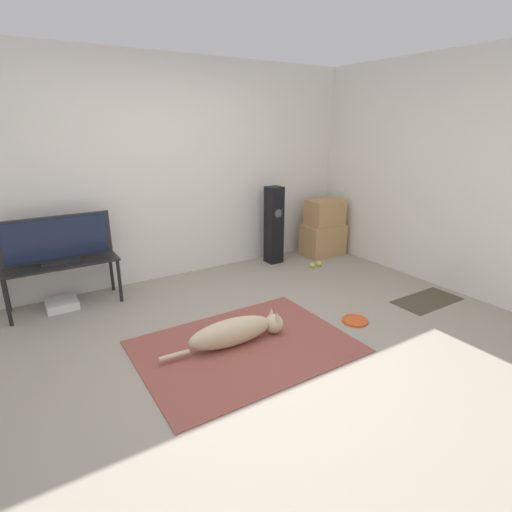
% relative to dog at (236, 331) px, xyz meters
% --- Properties ---
extents(ground_plane, '(12.00, 12.00, 0.00)m').
position_rel_dog_xyz_m(ground_plane, '(0.09, -0.20, -0.13)').
color(ground_plane, '#9E9384').
extents(wall_back, '(8.00, 0.06, 2.55)m').
position_rel_dog_xyz_m(wall_back, '(0.09, 1.90, 1.15)').
color(wall_back, silver).
rests_on(wall_back, ground_plane).
extents(wall_right, '(0.06, 8.00, 2.55)m').
position_rel_dog_xyz_m(wall_right, '(2.69, -0.20, 1.15)').
color(wall_right, silver).
rests_on(wall_right, ground_plane).
extents(area_rug, '(1.76, 1.29, 0.01)m').
position_rel_dog_xyz_m(area_rug, '(0.04, -0.08, -0.12)').
color(area_rug, '#934C42').
rests_on(area_rug, ground_plane).
extents(dog, '(1.14, 0.24, 0.24)m').
position_rel_dog_xyz_m(dog, '(0.00, 0.00, 0.00)').
color(dog, beige).
rests_on(dog, area_rug).
extents(frisbee, '(0.25, 0.25, 0.03)m').
position_rel_dog_xyz_m(frisbee, '(1.17, -0.25, -0.11)').
color(frisbee, '#DB511E').
rests_on(frisbee, ground_plane).
extents(cardboard_box_lower, '(0.59, 0.39, 0.44)m').
position_rel_dog_xyz_m(cardboard_box_lower, '(2.29, 1.52, 0.09)').
color(cardboard_box_lower, tan).
rests_on(cardboard_box_lower, ground_plane).
extents(cardboard_box_upper, '(0.51, 0.34, 0.36)m').
position_rel_dog_xyz_m(cardboard_box_upper, '(2.30, 1.51, 0.49)').
color(cardboard_box_upper, tan).
rests_on(cardboard_box_upper, cardboard_box_lower).
extents(floor_speaker, '(0.20, 0.20, 1.03)m').
position_rel_dog_xyz_m(floor_speaker, '(1.50, 1.62, 0.39)').
color(floor_speaker, black).
rests_on(floor_speaker, ground_plane).
extents(tv_stand, '(1.08, 0.42, 0.48)m').
position_rel_dog_xyz_m(tv_stand, '(-1.12, 1.61, 0.30)').
color(tv_stand, black).
rests_on(tv_stand, ground_plane).
extents(tv, '(1.03, 0.20, 0.47)m').
position_rel_dog_xyz_m(tv, '(-1.12, 1.61, 0.59)').
color(tv, '#232326').
rests_on(tv, tv_stand).
extents(tennis_ball_by_boxes, '(0.07, 0.07, 0.07)m').
position_rel_dog_xyz_m(tennis_ball_by_boxes, '(1.92, 1.15, -0.09)').
color(tennis_ball_by_boxes, '#C6E033').
rests_on(tennis_ball_by_boxes, ground_plane).
extents(tennis_ball_near_speaker, '(0.07, 0.07, 0.07)m').
position_rel_dog_xyz_m(tennis_ball_near_speaker, '(1.80, 1.14, -0.09)').
color(tennis_ball_near_speaker, '#C6E033').
rests_on(tennis_ball_near_speaker, ground_plane).
extents(game_console, '(0.30, 0.30, 0.08)m').
position_rel_dog_xyz_m(game_console, '(-1.17, 1.59, -0.09)').
color(game_console, white).
rests_on(game_console, ground_plane).
extents(door_mat, '(0.76, 0.39, 0.01)m').
position_rel_dog_xyz_m(door_mat, '(2.18, -0.32, -0.12)').
color(door_mat, '#4C4233').
rests_on(door_mat, ground_plane).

